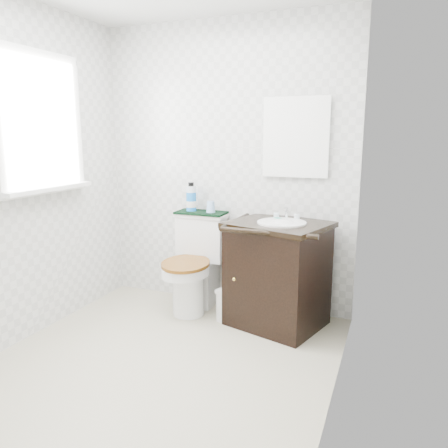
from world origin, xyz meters
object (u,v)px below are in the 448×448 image
Objects in this scene: toilet at (196,268)px; trash_bin at (230,305)px; mouthwash_bottle at (191,198)px; cup at (211,207)px; vanity at (278,271)px.

toilet is 3.01× the size of trash_bin.
mouthwash_bottle is at bearing 147.75° from trash_bin.
cup is at bearing 52.66° from toilet.
trash_bin is 0.97m from mouthwash_bottle.
toilet is 3.29× the size of mouthwash_bottle.
vanity is 3.43× the size of trash_bin.
trash_bin is 0.84m from cup.
toilet is 0.46m from trash_bin.
trash_bin is (-0.36, -0.10, -0.29)m from vanity.
toilet is at bearing 175.02° from vanity.
vanity is 0.80m from cup.
trash_bin is at bearing -24.11° from toilet.
mouthwash_bottle is 2.57× the size of cup.
trash_bin is at bearing -45.55° from cup.
mouthwash_bottle is 0.20m from cup.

